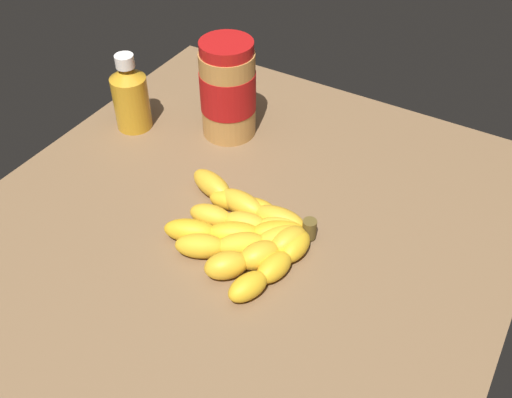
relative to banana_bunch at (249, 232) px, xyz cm
name	(u,v)px	position (x,y,z in cm)	size (l,w,h in cm)	color
ground_plane	(244,231)	(2.80, -3.08, -4.11)	(75.49, 79.59, 4.83)	brown
banana_bunch	(249,232)	(0.00, 0.00, 0.00)	(22.82, 20.19, 3.72)	gold
peanut_butter_jar	(228,90)	(16.45, -20.70, 6.64)	(9.30, 9.30, 16.90)	#BF8442
honey_bottle	(130,96)	(31.68, -13.75, 4.41)	(6.11, 6.11, 13.66)	gold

